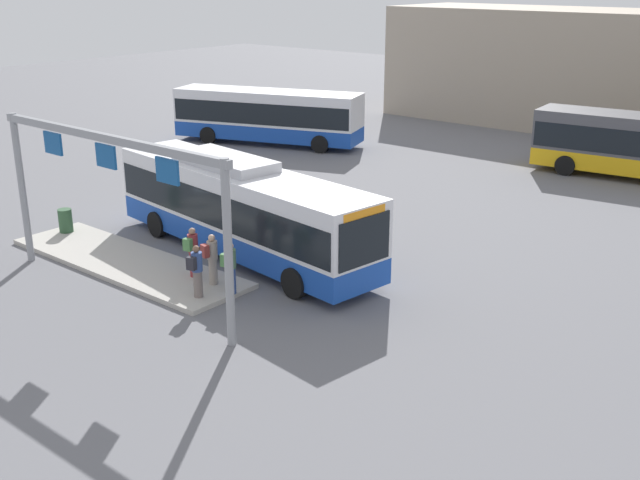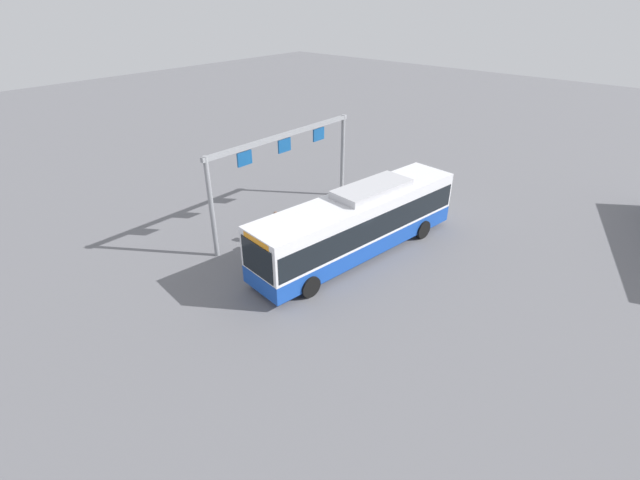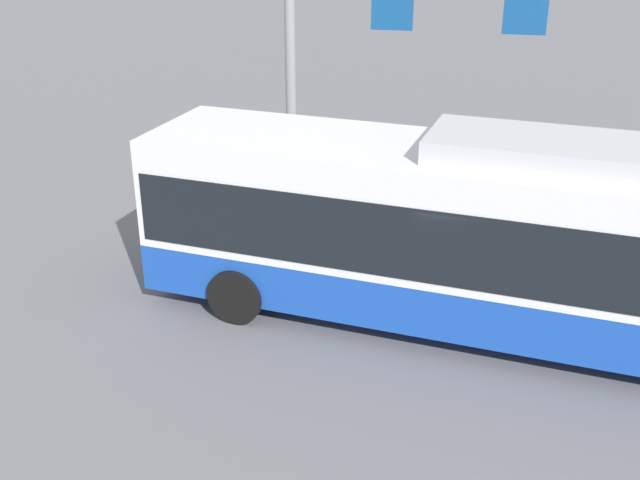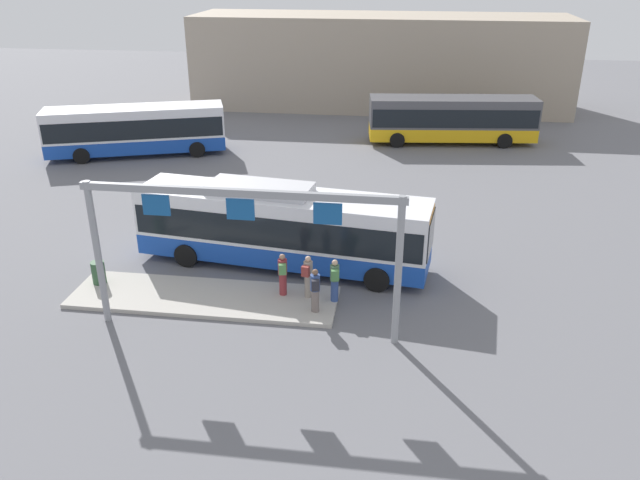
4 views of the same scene
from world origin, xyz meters
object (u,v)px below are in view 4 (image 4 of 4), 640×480
Objects in this scene: bus_background_left at (136,128)px; trash_bin at (99,272)px; person_waiting_near at (308,276)px; person_waiting_mid at (315,289)px; person_waiting_far at (283,273)px; bus_background_right at (452,117)px; person_boarding at (335,279)px; bus_main at (282,224)px.

bus_background_left is 12.47× the size of trash_bin.
person_waiting_near is 8.21m from trash_bin.
person_waiting_mid reaches higher than trash_bin.
person_waiting_near is 0.95m from person_waiting_far.
bus_background_right is at bearing -3.06° from person_waiting_near.
person_boarding is at bearing -86.77° from person_waiting_near.
trash_bin is (5.50, -17.08, -1.17)m from bus_background_left.
bus_background_right is 27.03m from trash_bin.
person_boarding is (2.52, -3.02, -0.76)m from bus_main.
person_boarding reaches higher than trash_bin.
person_waiting_far is at bearing 0.45° from trash_bin.
bus_background_left reaches higher than person_boarding.
bus_background_right is 6.79× the size of person_waiting_far.
bus_background_right is at bearing -24.71° from person_waiting_mid.
person_waiting_mid is at bearing -71.32° from bus_background_left.
bus_background_right reaches higher than person_waiting_mid.
trash_bin is (-7.25, -0.06, -0.44)m from person_waiting_far.
bus_background_right is (7.84, 19.89, -0.03)m from bus_main.
person_waiting_near and person_waiting_mid have the same top height.
bus_main is 13.57× the size of trash_bin.
trash_bin is at bearing 78.92° from person_waiting_far.
bus_main reaches higher than person_waiting_near.
trash_bin is at bearing -149.36° from bus_main.
person_waiting_mid is at bearing -56.06° from bus_main.
bus_main is at bearing -68.70° from bus_background_left.
person_boarding is 1.00× the size of person_waiting_mid.
person_boarding is (14.71, -17.24, -0.73)m from bus_background_left.
person_waiting_mid and person_waiting_far have the same top height.
person_boarding is 9.22m from trash_bin.
bus_background_left is at bearing 107.85° from trash_bin.
bus_background_left is 6.72× the size of person_waiting_far.
person_boarding is 1.98m from person_waiting_far.
bus_background_right is at bearing 57.45° from trash_bin.
bus_background_right is 6.79× the size of person_waiting_mid.
bus_background_right reaches higher than trash_bin.
person_waiting_mid is at bearing 69.58° from bus_background_right.
bus_background_left is 0.99× the size of bus_background_right.
bus_background_left reaches higher than trash_bin.
person_waiting_far is (-7.28, -22.71, -0.73)m from bus_background_right.
person_waiting_far is at bearing -71.41° from bus_main.
person_waiting_near reaches higher than trash_bin.
person_waiting_mid is at bearing -144.87° from person_waiting_near.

